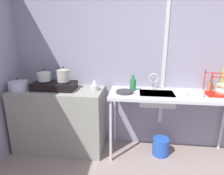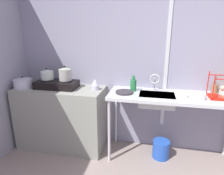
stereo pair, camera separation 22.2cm
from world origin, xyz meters
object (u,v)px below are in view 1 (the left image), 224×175
Objects in this scene: small_bowl_on_drainboard at (182,93)px; bucket_on_floor at (161,146)px; utensil_jar at (210,86)px; cup_by_rack at (200,94)px; percolator at (95,85)px; dish_rack at (222,90)px; stove at (55,86)px; bottle_by_sink at (133,84)px; pot_on_left_burner at (44,76)px; pot_on_right_burner at (63,75)px; sink_basin at (156,99)px; pot_beside_stove at (18,85)px; faucet at (154,79)px; frying_pan at (125,92)px.

bucket_on_floor is at bearing 172.07° from small_bowl_on_drainboard.
utensil_jar is 0.90× the size of bucket_on_floor.
utensil_jar reaches higher than cup_by_rack.
dish_rack is (1.64, -0.00, -0.01)m from percolator.
small_bowl_on_drainboard is at bearing -1.25° from stove.
stove is at bearing -175.95° from bottle_by_sink.
pot_on_left_burner is 0.80× the size of utensil_jar.
pot_on_right_burner is 1.78m from cup_by_rack.
utensil_jar is (1.05, 0.14, -0.03)m from bottle_by_sink.
percolator is 0.52m from bottle_by_sink.
pot_on_left_burner is (-0.14, 0.00, 0.14)m from stove.
utensil_jar reaches higher than small_bowl_on_drainboard.
stove is 1.31× the size of sink_basin.
stove is 1.47× the size of dish_rack.
stove is 1.91m from cup_by_rack.
pot_beside_stove is 1.05× the size of bucket_on_floor.
sink_basin is at bearing 169.07° from cup_by_rack.
faucet is 0.78m from utensil_jar.
faucet is 0.61m from cup_by_rack.
frying_pan is at bearing -2.96° from pot_on_right_burner.
cup_by_rack is at bearing -2.98° from pot_on_left_burner.
bottle_by_sink is at bearing 167.51° from cup_by_rack.
pot_on_right_burner is 0.64m from pot_beside_stove.
pot_on_left_burner is 0.71m from percolator.
pot_beside_stove is 2.62m from utensil_jar.
pot_beside_stove is at bearing -173.16° from utensil_jar.
utensil_jar is at bearing 6.84° from pot_beside_stove.
pot_on_left_burner is 2.35m from dish_rack.
frying_pan is 0.17m from bottle_by_sink.
small_bowl_on_drainboard is at bearing -173.12° from dish_rack.
bucket_on_floor is at bearing -0.55° from sink_basin.
frying_pan is 1.70× the size of small_bowl_on_drainboard.
stove is 2.85× the size of pot_on_right_burner.
bottle_by_sink is (0.10, 0.12, 0.07)m from frying_pan.
stove is 1.70m from small_bowl_on_drainboard.
dish_rack reaches higher than stove.
small_bowl_on_drainboard is at bearing -148.79° from utensil_jar.
faucet is (1.83, 0.22, 0.08)m from pot_beside_stove.
percolator is (0.56, 0.03, 0.02)m from stove.
bottle_by_sink reaches higher than small_bowl_on_drainboard.
cup_by_rack is 0.21m from small_bowl_on_drainboard.
pot_on_right_burner is at bearing -174.23° from faucet.
sink_basin is (1.53, -0.01, -0.27)m from pot_on_left_burner.
sink_basin is 2.09× the size of bottle_by_sink.
percolator is 0.43m from frying_pan.
stove is at bearing -179.40° from dish_rack.
faucet reaches higher than stove.
sink_basin is 0.72m from bucket_on_floor.
bottle_by_sink reaches higher than bucket_on_floor.
percolator reaches higher than frying_pan.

